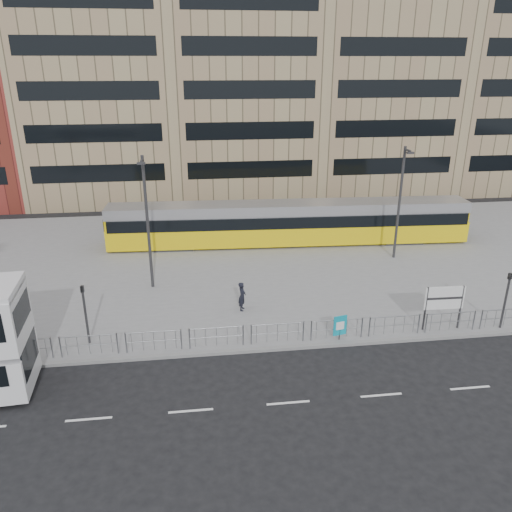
{
  "coord_description": "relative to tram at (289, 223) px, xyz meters",
  "views": [
    {
      "loc": [
        -1.47,
        -20.67,
        13.17
      ],
      "look_at": [
        1.94,
        6.0,
        2.65
      ],
      "focal_mm": 35.0,
      "sensor_mm": 36.0,
      "label": 1
    }
  ],
  "objects": [
    {
      "name": "tram",
      "position": [
        0.0,
        0.0,
        0.0
      ],
      "size": [
        27.15,
        3.83,
        3.19
      ],
      "rotation": [
        0.0,
        0.0,
        -0.05
      ],
      "color": "yellow",
      "rests_on": "plaza"
    },
    {
      "name": "ground",
      "position": [
        -5.61,
        -14.76,
        -1.75
      ],
      "size": [
        120.0,
        120.0,
        0.0
      ],
      "primitive_type": "plane",
      "color": "black",
      "rests_on": "ground"
    },
    {
      "name": "station_sign",
      "position": [
        5.35,
        -13.96,
        0.06
      ],
      "size": [
        2.09,
        0.16,
        2.4
      ],
      "rotation": [
        0.0,
        0.0,
        -0.03
      ],
      "color": "#2D2D30",
      "rests_on": "plaza"
    },
    {
      "name": "lamp_post_west",
      "position": [
        -9.87,
        -6.81,
        2.83
      ],
      "size": [
        0.45,
        1.04,
        8.11
      ],
      "color": "#2D2D30",
      "rests_on": "plaza"
    },
    {
      "name": "traffic_light_east",
      "position": [
        8.53,
        -14.26,
        0.38
      ],
      "size": [
        0.23,
        0.25,
        3.1
      ],
      "rotation": [
        0.0,
        0.0,
        0.41
      ],
      "color": "#2D2D30",
      "rests_on": "plaza"
    },
    {
      "name": "traffic_light_west",
      "position": [
        -12.56,
        -13.09,
        0.38
      ],
      "size": [
        0.18,
        0.22,
        3.1
      ],
      "rotation": [
        0.0,
        0.0,
        -0.11
      ],
      "color": "#2D2D30",
      "rests_on": "plaza"
    },
    {
      "name": "building_row",
      "position": [
        -4.06,
        19.51,
        11.16
      ],
      "size": [
        70.4,
        18.4,
        31.2
      ],
      "color": "maroon",
      "rests_on": "ground"
    },
    {
      "name": "pedestrian",
      "position": [
        -4.68,
        -10.54,
        -0.77
      ],
      "size": [
        0.55,
        0.7,
        1.67
      ],
      "primitive_type": "imported",
      "rotation": [
        0.0,
        0.0,
        1.29
      ],
      "color": "black",
      "rests_on": "plaza"
    },
    {
      "name": "lamp_post_east",
      "position": [
        6.83,
        -3.96,
        2.69
      ],
      "size": [
        0.45,
        1.04,
        7.84
      ],
      "color": "#2D2D30",
      "rests_on": "plaza"
    },
    {
      "name": "pedestrian_barrier",
      "position": [
        -3.61,
        -14.26,
        -0.77
      ],
      "size": [
        32.07,
        0.07,
        1.1
      ],
      "color": "gray",
      "rests_on": "plaza"
    },
    {
      "name": "road_markings",
      "position": [
        -4.61,
        -18.76,
        -1.74
      ],
      "size": [
        62.0,
        0.12,
        0.01
      ],
      "primitive_type": "cube",
      "color": "white",
      "rests_on": "ground"
    },
    {
      "name": "plaza",
      "position": [
        -5.61,
        -2.76,
        -1.67
      ],
      "size": [
        64.0,
        24.0,
        0.15
      ],
      "primitive_type": "cube",
      "color": "gray",
      "rests_on": "ground"
    },
    {
      "name": "ad_panel",
      "position": [
        -0.18,
        -14.36,
        -0.83
      ],
      "size": [
        0.7,
        0.2,
        1.33
      ],
      "rotation": [
        0.0,
        0.0,
        0.21
      ],
      "color": "#2D2D30",
      "rests_on": "plaza"
    },
    {
      "name": "kerb",
      "position": [
        -5.61,
        -14.71,
        -1.67
      ],
      "size": [
        64.0,
        0.25,
        0.17
      ],
      "primitive_type": "cube",
      "color": "gray",
      "rests_on": "ground"
    }
  ]
}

